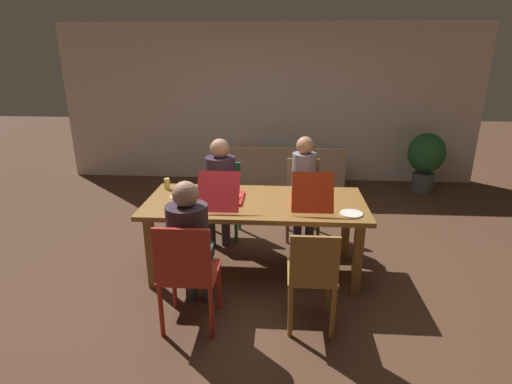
{
  "coord_description": "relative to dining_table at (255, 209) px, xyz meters",
  "views": [
    {
      "loc": [
        0.26,
        -3.73,
        2.16
      ],
      "look_at": [
        0.0,
        0.1,
        0.83
      ],
      "focal_mm": 28.48,
      "sensor_mm": 36.0,
      "label": 1
    }
  ],
  "objects": [
    {
      "name": "person_0",
      "position": [
        0.51,
        0.79,
        0.04
      ],
      "size": [
        0.28,
        0.52,
        1.24
      ],
      "color": "#353147",
      "rests_on": "ground"
    },
    {
      "name": "person_2",
      "position": [
        -0.47,
        -0.83,
        0.05
      ],
      "size": [
        0.33,
        0.53,
        1.24
      ],
      "color": "#363C43",
      "rests_on": "ground"
    },
    {
      "name": "person_1",
      "position": [
        -0.47,
        0.77,
        0.04
      ],
      "size": [
        0.35,
        0.49,
        1.21
      ],
      "color": "#3C303B",
      "rests_on": "ground"
    },
    {
      "name": "chair_0",
      "position": [
        0.51,
        0.95,
        -0.17
      ],
      "size": [
        0.41,
        0.44,
        0.93
      ],
      "color": "olive",
      "rests_on": "ground"
    },
    {
      "name": "chair_1",
      "position": [
        -0.47,
        0.9,
        -0.18
      ],
      "size": [
        0.45,
        0.43,
        0.88
      ],
      "color": "#2A6638",
      "rests_on": "ground"
    },
    {
      "name": "chair_2",
      "position": [
        -0.47,
        -0.98,
        -0.15
      ],
      "size": [
        0.45,
        0.45,
        0.95
      ],
      "color": "#B12B1E",
      "rests_on": "ground"
    },
    {
      "name": "couch",
      "position": [
        0.3,
        2.52,
        -0.4
      ],
      "size": [
        1.8,
        0.85,
        0.82
      ],
      "color": "#866D5A",
      "rests_on": "ground"
    },
    {
      "name": "plate_1",
      "position": [
        0.89,
        -0.29,
        0.09
      ],
      "size": [
        0.21,
        0.21,
        0.01
      ],
      "color": "white",
      "rests_on": "dining_table"
    },
    {
      "name": "chair_3",
      "position": [
        0.51,
        -0.91,
        -0.19
      ],
      "size": [
        0.39,
        0.45,
        0.89
      ],
      "color": "olive",
      "rests_on": "ground"
    },
    {
      "name": "ground_plane",
      "position": [
        0.0,
        0.0,
        -0.68
      ],
      "size": [
        20.0,
        20.0,
        0.0
      ],
      "primitive_type": "plane",
      "color": "#523423"
    },
    {
      "name": "drinking_glass_1",
      "position": [
        -0.65,
        -0.15,
        0.14
      ],
      "size": [
        0.07,
        0.07,
        0.11
      ],
      "primitive_type": "cylinder",
      "color": "#D9C662",
      "rests_on": "dining_table"
    },
    {
      "name": "dining_table",
      "position": [
        0.0,
        0.0,
        0.0
      ],
      "size": [
        2.15,
        0.97,
        0.77
      ],
      "color": "brown",
      "rests_on": "ground"
    },
    {
      "name": "drinking_glass_0",
      "position": [
        -0.96,
        0.3,
        0.15
      ],
      "size": [
        0.06,
        0.06,
        0.12
      ],
      "primitive_type": "cylinder",
      "color": "#DFCB59",
      "rests_on": "dining_table"
    },
    {
      "name": "pizza_box_0",
      "position": [
        0.54,
        -0.06,
        0.14
      ],
      "size": [
        0.37,
        0.54,
        0.37
      ],
      "color": "red",
      "rests_on": "dining_table"
    },
    {
      "name": "back_wall",
      "position": [
        0.0,
        3.29,
        0.62
      ],
      "size": [
        7.05,
        0.12,
        2.61
      ],
      "primitive_type": "cube",
      "color": "silver",
      "rests_on": "ground"
    },
    {
      "name": "pizza_box_1",
      "position": [
        -0.32,
        -0.03,
        0.14
      ],
      "size": [
        0.39,
        0.61,
        0.35
      ],
      "color": "red",
      "rests_on": "dining_table"
    },
    {
      "name": "potted_plant",
      "position": [
        2.54,
        2.72,
        -0.11
      ],
      "size": [
        0.57,
        0.57,
        0.95
      ],
      "color": "#4C5656",
      "rests_on": "ground"
    },
    {
      "name": "plate_0",
      "position": [
        -0.75,
        0.06,
        0.09
      ],
      "size": [
        0.23,
        0.23,
        0.01
      ],
      "color": "white",
      "rests_on": "dining_table"
    }
  ]
}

